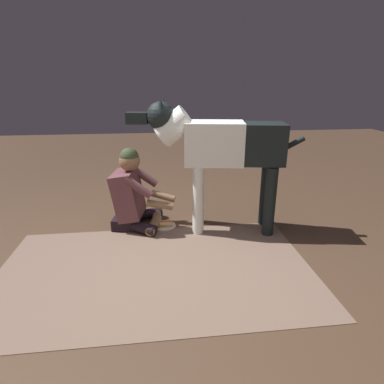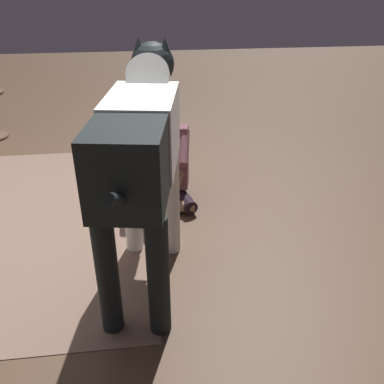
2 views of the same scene
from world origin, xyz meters
The scene contains 5 objects.
ground_plane centered at (0.00, 0.00, 0.00)m, with size 13.94×13.94×0.00m, color #4B3526.
area_rug centered at (-0.03, 0.19, 0.00)m, with size 2.58×1.52×0.01m, color #755C4D.
person_sitting_on_floor centered at (0.19, -0.68, 0.35)m, with size 0.69×0.57×0.85m.
large_dog centered at (-0.69, -0.53, 0.86)m, with size 1.70×0.50×1.32m.
hot_dog_on_plate centered at (-0.12, -0.62, 0.03)m, with size 0.25×0.25×0.06m.
Camera 2 is at (-2.81, -0.54, 1.71)m, focal length 38.90 mm.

